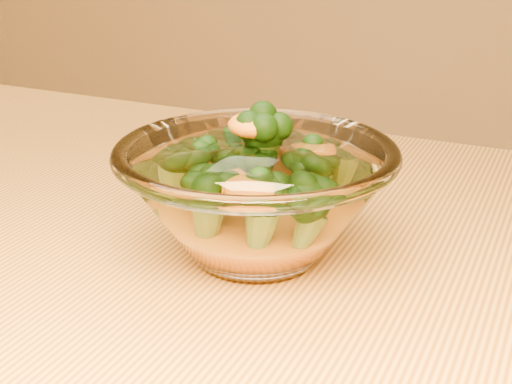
% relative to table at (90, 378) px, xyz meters
% --- Properties ---
extents(table, '(1.20, 0.80, 0.75)m').
position_rel_table_xyz_m(table, '(0.00, 0.00, 0.00)').
color(table, gold).
rests_on(table, ground).
extents(glass_bowl, '(0.20, 0.20, 0.09)m').
position_rel_table_xyz_m(glass_bowl, '(0.11, 0.07, 0.15)').
color(glass_bowl, white).
rests_on(glass_bowl, table).
extents(cheese_sauce, '(0.11, 0.11, 0.03)m').
position_rel_table_xyz_m(cheese_sauce, '(0.11, 0.07, 0.13)').
color(cheese_sauce, orange).
rests_on(cheese_sauce, glass_bowl).
extents(broccoli_heap, '(0.13, 0.14, 0.08)m').
position_rel_table_xyz_m(broccoli_heap, '(0.11, 0.07, 0.16)').
color(broccoli_heap, black).
rests_on(broccoli_heap, cheese_sauce).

